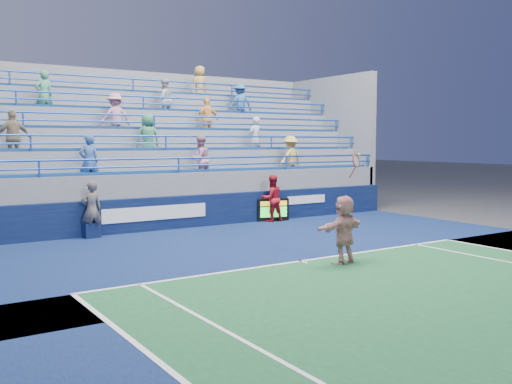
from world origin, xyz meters
TOP-DOWN VIEW (x-y plane):
  - ground at (0.00, 0.00)m, footprint 120.00×120.00m
  - sponsor_wall at (0.00, 6.50)m, footprint 18.00×0.32m
  - bleacher_stand at (-0.01, 10.27)m, footprint 18.00×5.60m
  - serve_speed_board at (3.53, 6.19)m, footprint 1.20×0.43m
  - judge_chair at (-3.17, 6.25)m, footprint 0.51×0.51m
  - tennis_player at (0.73, -0.72)m, footprint 1.58×0.74m
  - line_judge at (-3.16, 6.14)m, footprint 0.67×0.47m
  - ball_girl at (3.44, 6.14)m, footprint 0.89×0.73m

SIDE VIEW (x-z plane):
  - ground at x=0.00m, z-range 0.00..0.00m
  - judge_chair at x=-3.17m, z-range -0.15..0.69m
  - serve_speed_board at x=3.53m, z-range 0.00..0.83m
  - sponsor_wall at x=0.00m, z-range 0.00..1.10m
  - tennis_player at x=0.73m, z-range -0.49..2.14m
  - ball_girl at x=3.44m, z-range 0.00..1.70m
  - line_judge at x=-3.16m, z-range 0.00..1.74m
  - bleacher_stand at x=-0.01m, z-range -1.52..4.61m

